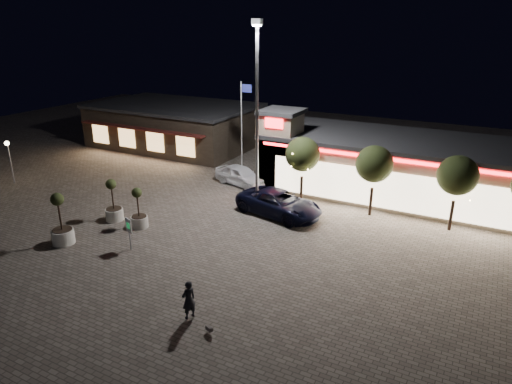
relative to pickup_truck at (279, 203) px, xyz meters
The scene contains 17 objects.
ground 8.95m from the pickup_truck, 113.75° to the right, with size 90.00×90.00×0.00m, color #695E55.
retail_building 9.78m from the pickup_truck, 52.31° to the left, with size 20.40×8.40×6.10m.
restaurant_building 21.23m from the pickup_truck, 146.11° to the left, with size 16.40×11.00×4.30m.
floodlight_pole 6.39m from the pickup_truck, behind, with size 0.60×0.40×12.38m.
flagpole 8.30m from the pickup_truck, 138.60° to the left, with size 0.95×0.10×8.00m.
lamp_post_west 22.05m from the pickup_truck, 169.10° to the right, with size 0.36×0.36×3.48m.
string_tree_a 3.96m from the pickup_truck, 81.77° to the left, with size 2.42×2.42×4.79m.
string_tree_b 6.69m from the pickup_truck, 27.72° to the left, with size 2.42×2.42×4.79m.
string_tree_c 11.13m from the pickup_truck, 15.27° to the left, with size 2.42×2.42×4.79m.
pickup_truck is the anchor object (origin of this frame).
white_sedan 6.66m from the pickup_truck, 142.29° to the left, with size 1.85×4.61×1.57m, color white.
pedestrian 12.24m from the pickup_truck, 83.45° to the right, with size 0.66×0.43×1.80m, color black.
dog 13.01m from the pickup_truck, 77.51° to the right, with size 0.46×0.29×0.25m.
planter_left 10.83m from the pickup_truck, 147.63° to the right, with size 1.15×1.15×2.82m.
planter_mid 13.49m from the pickup_truck, 133.87° to the right, with size 1.28×1.28×3.14m.
planter_right 9.11m from the pickup_truck, 139.68° to the right, with size 1.07×1.07×2.64m.
valet_sign 10.03m from the pickup_truck, 122.24° to the right, with size 0.61×0.26×1.89m.
Camera 1 is at (15.45, -17.52, 12.15)m, focal length 32.00 mm.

